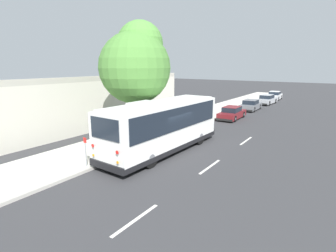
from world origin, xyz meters
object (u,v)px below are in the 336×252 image
parked_sedan_gray (251,105)px  sign_post_near (86,151)px  street_tree (136,63)px  sign_post_far (103,145)px  shuttle_bus (163,124)px  parked_sedan_silver (267,100)px  parked_sedan_white (275,96)px  parked_sedan_maroon (232,113)px

parked_sedan_gray → sign_post_near: (-23.36, 1.35, 0.36)m
street_tree → sign_post_near: street_tree is taller
street_tree → sign_post_far: bearing=-163.7°
shuttle_bus → sign_post_near: 4.95m
parked_sedan_silver → sign_post_near: (-29.74, 1.65, 0.33)m
parked_sedan_gray → parked_sedan_silver: bearing=-3.8°
parked_sedan_white → sign_post_near: sign_post_near is taller
parked_sedan_white → sign_post_far: sign_post_far is taller
parked_sedan_maroon → street_tree: 12.64m
street_tree → parked_sedan_silver: bearing=-6.9°
parked_sedan_white → street_tree: (-29.88, 2.66, 4.85)m
sign_post_near → street_tree: bearing=12.9°
parked_sedan_gray → sign_post_near: sign_post_near is taller
street_tree → sign_post_near: 7.30m
parked_sedan_gray → parked_sedan_white: 12.11m
street_tree → parked_sedan_gray: bearing=-8.4°
parked_sedan_maroon → parked_sedan_gray: parked_sedan_maroon is taller
shuttle_bus → street_tree: size_ratio=1.16×
shuttle_bus → parked_sedan_white: (30.90, 0.31, -1.16)m
shuttle_bus → sign_post_far: bearing=155.0°
parked_sedan_maroon → parked_sedan_gray: 6.43m
parked_sedan_maroon → sign_post_far: 15.79m
parked_sedan_maroon → sign_post_near: 17.00m
shuttle_bus → parked_sedan_maroon: shuttle_bus is taller
parked_sedan_gray → street_tree: street_tree is taller
street_tree → parked_sedan_white: bearing=-5.1°
parked_sedan_silver → street_tree: size_ratio=0.57×
parked_sedan_maroon → parked_sedan_silver: 12.81m
parked_sedan_maroon → sign_post_near: size_ratio=2.88×
parked_sedan_gray → sign_post_near: size_ratio=2.76×
parked_sedan_white → sign_post_near: bearing=175.3°
parked_sedan_gray → sign_post_near: 23.40m
shuttle_bus → sign_post_near: bearing=161.4°
parked_sedan_silver → sign_post_near: bearing=-179.8°
parked_sedan_silver → parked_sedan_white: size_ratio=1.05×
sign_post_near → parked_sedan_maroon: bearing=-4.9°
parked_sedan_white → shuttle_bus: bearing=178.1°
shuttle_bus → parked_sedan_silver: size_ratio=2.02×
parked_sedan_maroon → sign_post_far: (-15.72, 1.45, 0.39)m
parked_sedan_gray → sign_post_far: size_ratio=2.67×
parked_sedan_gray → parked_sedan_white: (12.11, -0.03, 0.03)m
street_tree → sign_post_near: size_ratio=5.28×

